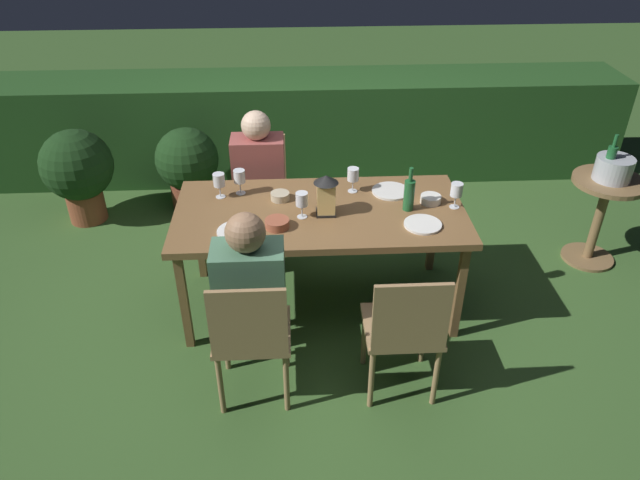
# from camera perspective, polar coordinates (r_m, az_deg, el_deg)

# --- Properties ---
(ground_plane) EXTENTS (16.00, 16.00, 0.00)m
(ground_plane) POSITION_cam_1_polar(r_m,az_deg,el_deg) (4.16, 0.00, -6.09)
(ground_plane) COLOR #385B28
(dining_table) EXTENTS (1.84, 0.89, 0.75)m
(dining_table) POSITION_cam_1_polar(r_m,az_deg,el_deg) (3.76, 0.00, 2.18)
(dining_table) COLOR brown
(dining_table) RESTS_ON ground
(chair_side_right_a) EXTENTS (0.42, 0.40, 0.87)m
(chair_side_right_a) POSITION_cam_1_polar(r_m,az_deg,el_deg) (4.60, -5.75, 5.11)
(chair_side_right_a) COLOR #9E7A51
(chair_side_right_a) RESTS_ON ground
(person_in_rust) EXTENTS (0.38, 0.47, 1.15)m
(person_in_rust) POSITION_cam_1_polar(r_m,az_deg,el_deg) (4.36, -5.94, 5.67)
(person_in_rust) COLOR #9E4C47
(person_in_rust) RESTS_ON ground
(chair_side_left_b) EXTENTS (0.42, 0.40, 0.87)m
(chair_side_left_b) POSITION_cam_1_polar(r_m,az_deg,el_deg) (3.26, 8.17, -8.44)
(chair_side_left_b) COLOR #9E7A51
(chair_side_left_b) RESTS_ON ground
(chair_side_left_a) EXTENTS (0.42, 0.40, 0.87)m
(chair_side_left_a) POSITION_cam_1_polar(r_m,az_deg,el_deg) (3.22, -6.67, -8.99)
(chair_side_left_a) COLOR #9E7A51
(chair_side_left_a) RESTS_ON ground
(person_in_green) EXTENTS (0.38, 0.47, 1.15)m
(person_in_green) POSITION_cam_1_polar(r_m,az_deg,el_deg) (3.27, -6.69, -4.72)
(person_in_green) COLOR #4C7A5B
(person_in_green) RESTS_ON ground
(lantern_centerpiece) EXTENTS (0.15, 0.15, 0.27)m
(lantern_centerpiece) POSITION_cam_1_polar(r_m,az_deg,el_deg) (3.63, 0.58, 4.61)
(lantern_centerpiece) COLOR black
(lantern_centerpiece) RESTS_ON dining_table
(green_bottle_on_table) EXTENTS (0.07, 0.07, 0.29)m
(green_bottle_on_table) POSITION_cam_1_polar(r_m,az_deg,el_deg) (3.73, 8.61, 4.41)
(green_bottle_on_table) COLOR #1E5B2D
(green_bottle_on_table) RESTS_ON dining_table
(wine_glass_a) EXTENTS (0.08, 0.08, 0.17)m
(wine_glass_a) POSITION_cam_1_polar(r_m,az_deg,el_deg) (3.91, -7.80, 6.01)
(wine_glass_a) COLOR silver
(wine_glass_a) RESTS_ON dining_table
(wine_glass_b) EXTENTS (0.08, 0.08, 0.17)m
(wine_glass_b) POSITION_cam_1_polar(r_m,az_deg,el_deg) (3.91, 3.21, 6.24)
(wine_glass_b) COLOR silver
(wine_glass_b) RESTS_ON dining_table
(wine_glass_c) EXTENTS (0.08, 0.08, 0.17)m
(wine_glass_c) POSITION_cam_1_polar(r_m,az_deg,el_deg) (3.81, 13.06, 4.65)
(wine_glass_c) COLOR silver
(wine_glass_c) RESTS_ON dining_table
(wine_glass_d) EXTENTS (0.08, 0.08, 0.17)m
(wine_glass_d) POSITION_cam_1_polar(r_m,az_deg,el_deg) (3.60, -1.77, 3.85)
(wine_glass_d) COLOR silver
(wine_glass_d) RESTS_ON dining_table
(wine_glass_e) EXTENTS (0.08, 0.08, 0.17)m
(wine_glass_e) POSITION_cam_1_polar(r_m,az_deg,el_deg) (3.88, -9.74, 5.64)
(wine_glass_e) COLOR silver
(wine_glass_e) RESTS_ON dining_table
(plate_a) EXTENTS (0.25, 0.25, 0.01)m
(plate_a) POSITION_cam_1_polar(r_m,az_deg,el_deg) (3.54, -7.95, 0.82)
(plate_a) COLOR white
(plate_a) RESTS_ON dining_table
(plate_b) EXTENTS (0.23, 0.23, 0.01)m
(plate_b) POSITION_cam_1_polar(r_m,az_deg,el_deg) (3.63, 9.91, 1.49)
(plate_b) COLOR white
(plate_b) RESTS_ON dining_table
(plate_c) EXTENTS (0.25, 0.25, 0.01)m
(plate_c) POSITION_cam_1_polar(r_m,az_deg,el_deg) (3.97, 6.87, 4.71)
(plate_c) COLOR silver
(plate_c) RESTS_ON dining_table
(bowl_olives) EXTENTS (0.15, 0.15, 0.05)m
(bowl_olives) POSITION_cam_1_polar(r_m,az_deg,el_deg) (3.55, -4.17, 1.63)
(bowl_olives) COLOR #9E5138
(bowl_olives) RESTS_ON dining_table
(bowl_bread) EXTENTS (0.13, 0.13, 0.05)m
(bowl_bread) POSITION_cam_1_polar(r_m,az_deg,el_deg) (3.87, 10.65, 3.93)
(bowl_bread) COLOR silver
(bowl_bread) RESTS_ON dining_table
(bowl_salad) EXTENTS (0.12, 0.12, 0.05)m
(bowl_salad) POSITION_cam_1_polar(r_m,az_deg,el_deg) (3.85, -3.88, 4.28)
(bowl_salad) COLOR #BCAD8E
(bowl_salad) RESTS_ON dining_table
(side_table) EXTENTS (0.52, 0.52, 0.69)m
(side_table) POSITION_cam_1_polar(r_m,az_deg,el_deg) (4.83, 25.58, 2.84)
(side_table) COLOR brown
(side_table) RESTS_ON ground
(ice_bucket) EXTENTS (0.26, 0.26, 0.34)m
(ice_bucket) POSITION_cam_1_polar(r_m,az_deg,el_deg) (4.69, 26.52, 6.32)
(ice_bucket) COLOR #B2B7BF
(ice_bucket) RESTS_ON side_table
(hedge_backdrop) EXTENTS (5.88, 0.71, 0.93)m
(hedge_backdrop) POSITION_cam_1_polar(r_m,az_deg,el_deg) (5.76, -1.14, 11.00)
(hedge_backdrop) COLOR #234C1E
(hedge_backdrop) RESTS_ON ground
(potted_plant_by_hedge) EXTENTS (0.59, 0.59, 0.81)m
(potted_plant_by_hedge) POSITION_cam_1_polar(r_m,az_deg,el_deg) (5.27, -22.37, 6.32)
(potted_plant_by_hedge) COLOR brown
(potted_plant_by_hedge) RESTS_ON ground
(potted_plant_corner) EXTENTS (0.54, 0.54, 0.74)m
(potted_plant_corner) POSITION_cam_1_polar(r_m,az_deg,el_deg) (5.21, -12.67, 7.09)
(potted_plant_corner) COLOR brown
(potted_plant_corner) RESTS_ON ground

